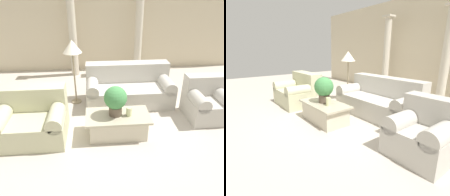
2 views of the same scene
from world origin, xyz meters
The scene contains 11 objects.
ground_plane centered at (0.00, 0.00, 0.00)m, with size 16.00×16.00×0.00m, color #BCB2A3.
wall_back centered at (0.00, 3.15, 1.60)m, with size 10.00×0.06×3.20m.
sofa_long centered at (0.42, 0.77, 0.36)m, with size 1.98×0.98×0.89m.
loveseat centered at (-1.54, -0.41, 0.37)m, with size 1.22×0.98×0.89m.
coffee_table centered at (0.02, -0.53, 0.22)m, with size 1.17×0.64×0.42m.
potted_plant centered at (-0.02, -0.51, 0.74)m, with size 0.41×0.41×0.55m.
pillar_candle centered at (0.22, -0.56, 0.50)m, with size 0.10×0.10×0.17m.
floor_lamp centered at (-0.82, 0.83, 1.29)m, with size 0.41×0.41×1.49m.
column_left centered at (-0.95, 2.67, 1.34)m, with size 0.32×0.32×2.63m.
column_right centered at (1.00, 2.67, 1.34)m, with size 0.32×0.32×2.63m.
armchair centered at (1.96, -0.05, 0.36)m, with size 0.84×0.84×0.86m.
Camera 2 is at (3.08, -2.44, 1.52)m, focal length 28.00 mm.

